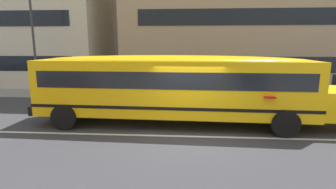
# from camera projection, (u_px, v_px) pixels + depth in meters

# --- Properties ---
(ground_plane) EXTENTS (400.00, 400.00, 0.00)m
(ground_plane) POSITION_uv_depth(u_px,v_px,m) (188.00, 136.00, 9.34)
(ground_plane) COLOR #38383D
(sidewalk_far) EXTENTS (120.00, 3.00, 0.01)m
(sidewalk_far) POSITION_uv_depth(u_px,v_px,m) (187.00, 95.00, 17.10)
(sidewalk_far) COLOR gray
(sidewalk_far) RESTS_ON ground_plane
(lane_centreline) EXTENTS (110.00, 0.16, 0.01)m
(lane_centreline) POSITION_uv_depth(u_px,v_px,m) (188.00, 136.00, 9.34)
(lane_centreline) COLOR silver
(lane_centreline) RESTS_ON ground_plane
(school_bus) EXTENTS (12.80, 3.29, 2.85)m
(school_bus) POSITION_uv_depth(u_px,v_px,m) (179.00, 84.00, 10.56)
(school_bus) COLOR yellow
(school_bus) RESTS_ON ground_plane
(street_lamp) EXTENTS (0.44, 0.44, 6.80)m
(street_lamp) POSITION_uv_depth(u_px,v_px,m) (32.00, 28.00, 16.28)
(street_lamp) COLOR #38383D
(street_lamp) RESTS_ON ground_plane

